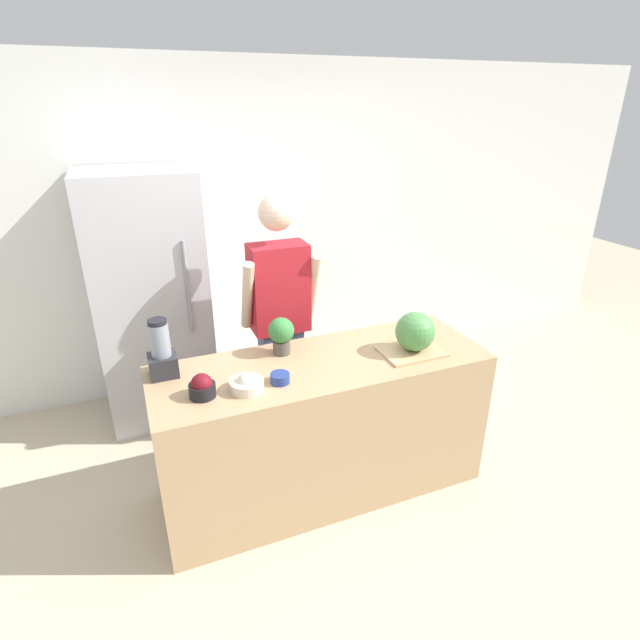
{
  "coord_description": "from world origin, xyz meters",
  "views": [
    {
      "loc": [
        -0.97,
        -2.01,
        2.28
      ],
      "look_at": [
        0.0,
        0.37,
        1.15
      ],
      "focal_mm": 28.0,
      "sensor_mm": 36.0,
      "label": 1
    }
  ],
  "objects": [
    {
      "name": "counter_island",
      "position": [
        0.0,
        0.34,
        0.45
      ],
      "size": [
        1.96,
        0.67,
        0.9
      ],
      "color": "tan",
      "rests_on": "ground_plane"
    },
    {
      "name": "bowl_cream",
      "position": [
        -0.48,
        0.2,
        0.94
      ],
      "size": [
        0.18,
        0.18,
        0.1
      ],
      "color": "beige",
      "rests_on": "counter_island"
    },
    {
      "name": "blender",
      "position": [
        -0.86,
        0.53,
        1.04
      ],
      "size": [
        0.15,
        0.15,
        0.33
      ],
      "color": "#28282D",
      "rests_on": "counter_island"
    },
    {
      "name": "wall_back",
      "position": [
        0.0,
        2.0,
        1.3
      ],
      "size": [
        8.0,
        0.06,
        2.6
      ],
      "color": "white",
      "rests_on": "ground_plane"
    },
    {
      "name": "watermelon",
      "position": [
        0.56,
        0.25,
        1.03
      ],
      "size": [
        0.24,
        0.24,
        0.24
      ],
      "color": "#4C8C47",
      "rests_on": "cutting_board"
    },
    {
      "name": "cutting_board",
      "position": [
        0.54,
        0.24,
        0.91
      ],
      "size": [
        0.36,
        0.27,
        0.01
      ],
      "color": "tan",
      "rests_on": "counter_island"
    },
    {
      "name": "bowl_cherries",
      "position": [
        -0.7,
        0.23,
        0.95
      ],
      "size": [
        0.14,
        0.14,
        0.13
      ],
      "color": "black",
      "rests_on": "counter_island"
    },
    {
      "name": "bowl_small_blue",
      "position": [
        -0.3,
        0.21,
        0.93
      ],
      "size": [
        0.1,
        0.1,
        0.05
      ],
      "color": "navy",
      "rests_on": "counter_island"
    },
    {
      "name": "ground_plane",
      "position": [
        0.0,
        0.0,
        0.0
      ],
      "size": [
        14.0,
        14.0,
        0.0
      ],
      "primitive_type": "plane",
      "color": "beige"
    },
    {
      "name": "refrigerator",
      "position": [
        -0.83,
        1.62,
        0.93
      ],
      "size": [
        0.77,
        0.7,
        1.87
      ],
      "color": "#B7B7BC",
      "rests_on": "ground_plane"
    },
    {
      "name": "potted_plant",
      "position": [
        -0.18,
        0.53,
        1.03
      ],
      "size": [
        0.15,
        0.15,
        0.23
      ],
      "color": "#514C47",
      "rests_on": "counter_island"
    },
    {
      "name": "person",
      "position": [
        -0.05,
        0.98,
        0.92
      ],
      "size": [
        0.52,
        0.27,
        1.75
      ],
      "color": "#4C608C",
      "rests_on": "ground_plane"
    }
  ]
}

